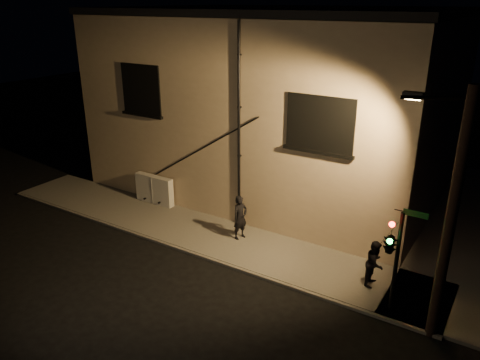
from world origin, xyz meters
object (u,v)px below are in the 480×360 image
Objects in this scene: pedestrian_a at (240,217)px; pedestrian_b at (375,263)px; traffic_signal at (391,243)px; utility_cabinet at (154,189)px; streetlamp_pole at (448,213)px.

pedestrian_b is at bearing -75.48° from pedestrian_a.
pedestrian_a reaches higher than pedestrian_b.
utility_cabinet is at bearing 168.53° from traffic_signal.
pedestrian_a is 1.13× the size of pedestrian_b.
pedestrian_a is at bearing 166.27° from traffic_signal.
traffic_signal is 0.47× the size of streetlamp_pole.
utility_cabinet is 11.86m from traffic_signal.
pedestrian_a is at bearing -8.76° from utility_cabinet.
streetlamp_pole is at bearing -84.83° from pedestrian_a.
streetlamp_pole is (7.66, -1.82, 2.83)m from pedestrian_a.
pedestrian_b is at bearing 145.69° from streetlamp_pole.
pedestrian_a is 6.57m from traffic_signal.
utility_cabinet is 5.35m from pedestrian_a.
utility_cabinet is 1.13× the size of pedestrian_a.
pedestrian_b is 3.88m from streetlamp_pole.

